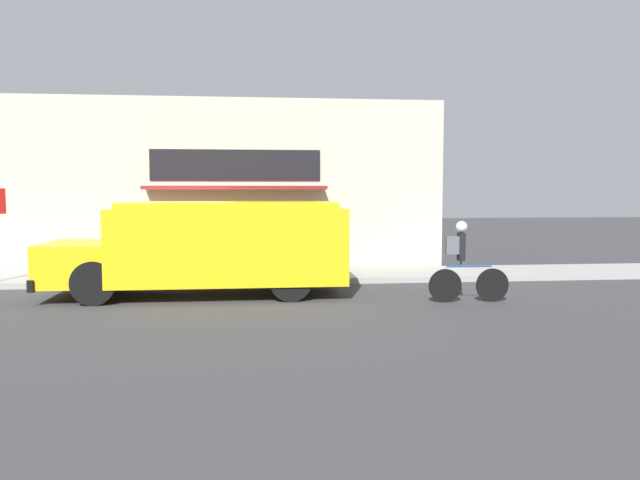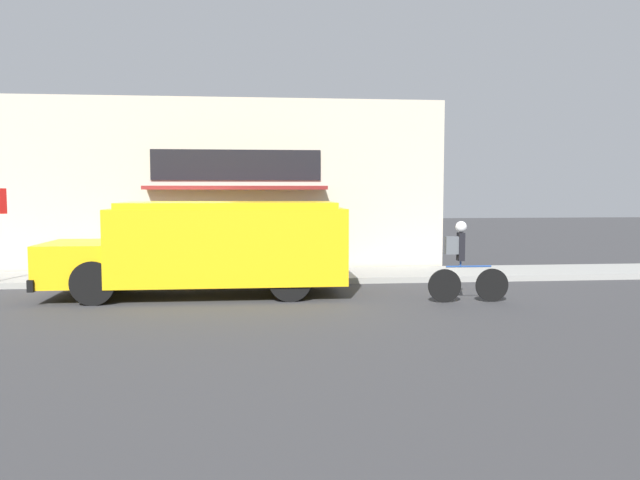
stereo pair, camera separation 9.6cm
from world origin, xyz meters
TOP-DOWN VIEW (x-y plane):
  - ground_plane at (0.00, 0.00)m, footprint 70.00×70.00m
  - sidewalk at (0.00, 1.09)m, footprint 28.00×2.17m
  - storefront at (0.06, 2.33)m, footprint 14.23×1.00m
  - school_bus at (0.88, -1.29)m, footprint 6.36×2.63m
  - cyclist at (6.04, -2.68)m, footprint 1.67×0.23m
  - trash_bin at (3.13, 1.17)m, footprint 0.53×0.53m

SIDE VIEW (x-z plane):
  - ground_plane at x=0.00m, z-range 0.00..0.00m
  - sidewalk at x=0.00m, z-range 0.00..0.14m
  - trash_bin at x=3.13m, z-range 0.14..1.12m
  - cyclist at x=6.04m, z-range -0.01..1.64m
  - school_bus at x=0.88m, z-range 0.07..2.09m
  - storefront at x=0.06m, z-range 0.01..4.79m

